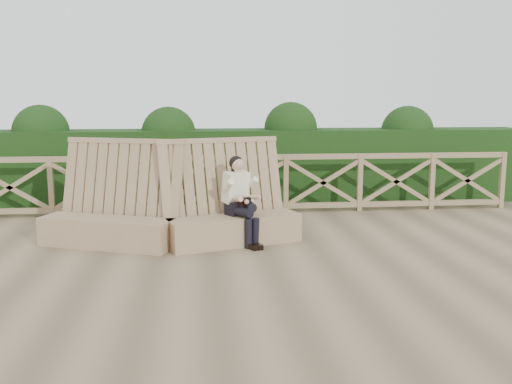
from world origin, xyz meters
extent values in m
plane|color=brown|center=(0.00, 0.00, 0.00)|extent=(60.00, 60.00, 0.00)
cube|color=#82644A|center=(-2.25, 1.24, 0.21)|extent=(2.01, 1.19, 0.42)
cube|color=#82644A|center=(-2.16, 1.49, 0.79)|extent=(1.99, 1.13, 1.54)
cube|color=#82644A|center=(-0.41, 1.18, 0.21)|extent=(2.02, 1.09, 0.42)
cube|color=#82644A|center=(-0.49, 1.44, 0.79)|extent=(2.00, 1.03, 1.54)
cube|color=black|center=(-0.35, 1.29, 0.52)|extent=(0.40, 0.37, 0.20)
cube|color=#F2ECC7|center=(-0.38, 1.33, 0.83)|extent=(0.45, 0.41, 0.48)
sphere|color=tan|center=(-0.35, 1.29, 1.17)|extent=(0.26, 0.26, 0.19)
sphere|color=black|center=(-0.37, 1.32, 1.19)|extent=(0.29, 0.29, 0.21)
cylinder|color=black|center=(-0.32, 1.09, 0.50)|extent=(0.33, 0.43, 0.14)
cylinder|color=black|center=(-0.21, 1.18, 0.57)|extent=(0.34, 0.43, 0.15)
cylinder|color=black|center=(-0.23, 0.91, 0.21)|extent=(0.15, 0.15, 0.42)
cylinder|color=black|center=(-0.12, 0.95, 0.21)|extent=(0.15, 0.15, 0.42)
cube|color=black|center=(-0.18, 0.84, 0.04)|extent=(0.18, 0.23, 0.07)
cube|color=black|center=(-0.10, 0.87, 0.04)|extent=(0.18, 0.23, 0.07)
cube|color=black|center=(-0.25, 1.16, 0.61)|extent=(0.25, 0.22, 0.14)
cube|color=black|center=(-0.19, 1.03, 0.67)|extent=(0.10, 0.10, 0.11)
cube|color=olive|center=(0.00, 3.50, 1.05)|extent=(10.10, 0.07, 0.10)
cube|color=olive|center=(0.00, 3.50, 0.12)|extent=(10.10, 0.07, 0.10)
cube|color=black|center=(0.00, 4.70, 0.75)|extent=(12.00, 1.20, 1.50)
camera|label=1|loc=(-0.95, -7.00, 2.11)|focal=40.00mm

